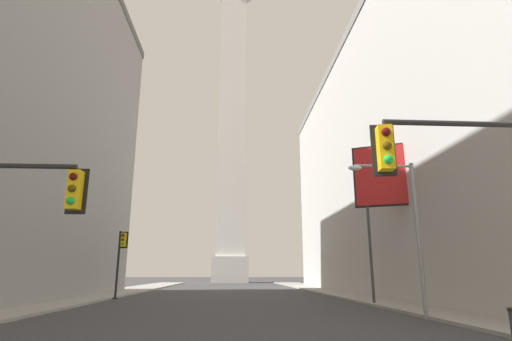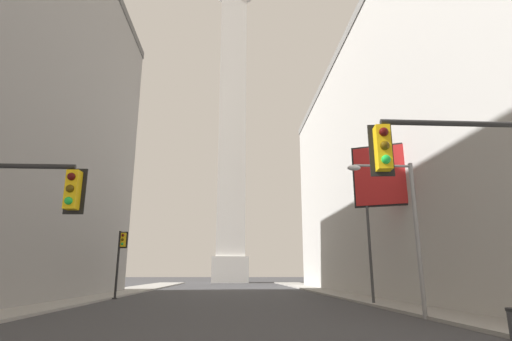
{
  "view_description": "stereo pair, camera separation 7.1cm",
  "coord_description": "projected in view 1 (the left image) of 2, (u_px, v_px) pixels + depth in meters",
  "views": [
    {
      "loc": [
        0.27,
        -2.51,
        1.98
      ],
      "look_at": [
        3.39,
        49.33,
        15.33
      ],
      "focal_mm": 28.0,
      "sensor_mm": 36.0,
      "label": 1
    },
    {
      "loc": [
        0.34,
        -2.51,
        1.98
      ],
      "look_at": [
        3.39,
        49.33,
        15.33
      ],
      "focal_mm": 28.0,
      "sensor_mm": 36.0,
      "label": 2
    }
  ],
  "objects": [
    {
      "name": "sidewalk_left",
      "position": [
        78.0,
        299.0,
        30.45
      ],
      "size": [
        5.0,
        100.62,
        0.15
      ],
      "primitive_type": "cube",
      "color": "gray",
      "rests_on": "ground_plane"
    },
    {
      "name": "obelisk",
      "position": [
        232.0,
        120.0,
        91.98
      ],
      "size": [
        7.54,
        7.54,
        74.97
      ],
      "color": "silver",
      "rests_on": "ground_plane"
    },
    {
      "name": "building_right",
      "position": [
        457.0,
        154.0,
        38.21
      ],
      "size": [
        20.36,
        58.05,
        25.95
      ],
      "color": "#B2AFAA",
      "rests_on": "ground_plane"
    },
    {
      "name": "street_lamp",
      "position": [
        405.0,
        218.0,
        18.64
      ],
      "size": [
        3.2,
        0.36,
        7.13
      ],
      "color": "gray",
      "rests_on": "ground_plane"
    },
    {
      "name": "sidewalk_right",
      "position": [
        371.0,
        298.0,
        31.78
      ],
      "size": [
        5.0,
        100.62,
        0.15
      ],
      "primitive_type": "cube",
      "color": "gray",
      "rests_on": "ground_plane"
    },
    {
      "name": "billboard_sign",
      "position": [
        390.0,
        179.0,
        26.54
      ],
      "size": [
        4.33,
        2.14,
        10.45
      ],
      "color": "#3F3F42",
      "rests_on": "ground_plane"
    },
    {
      "name": "traffic_light_mid_left",
      "position": [
        121.0,
        254.0,
        31.79
      ],
      "size": [
        0.79,
        0.52,
        5.26
      ],
      "color": "black",
      "rests_on": "ground_plane"
    }
  ]
}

